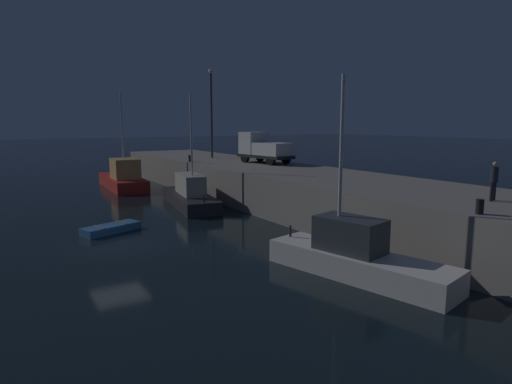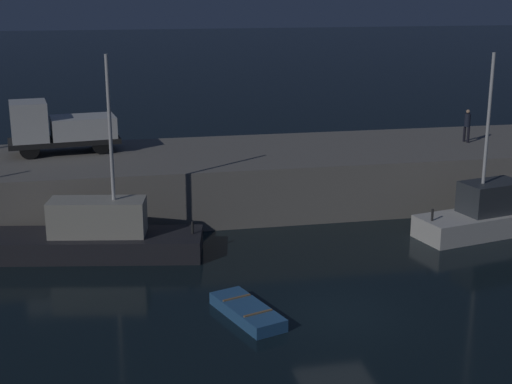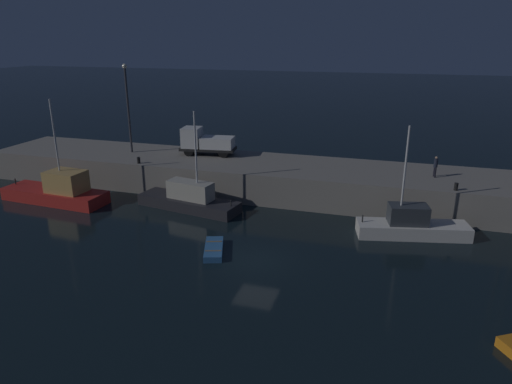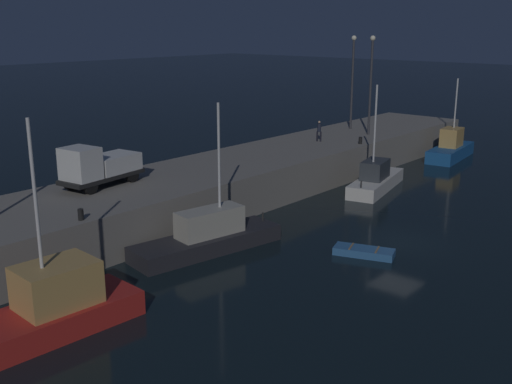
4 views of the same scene
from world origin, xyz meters
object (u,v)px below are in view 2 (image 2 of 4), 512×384
Objects in this scene: fishing_trawler_red at (95,236)px; dockworker at (467,124)px; fishing_boat_orange at (495,214)px; dinghy_orange_near at (247,311)px; utility_truck at (58,128)px.

fishing_trawler_red is 5.28× the size of dockworker.
fishing_trawler_red is 1.13× the size of fishing_boat_orange.
utility_truck is at bearing 114.43° from dinghy_orange_near.
fishing_trawler_red is at bearing -77.88° from utility_truck.
fishing_boat_orange is at bearing -104.49° from dockworker.
utility_truck is 3.19× the size of dockworker.
fishing_trawler_red reaches higher than fishing_boat_orange.
fishing_boat_orange is 13.61m from dinghy_orange_near.
dinghy_orange_near is 0.63× the size of utility_truck.
fishing_boat_orange is at bearing -22.64° from utility_truck.
fishing_trawler_red is 8.00m from utility_truck.
fishing_boat_orange is 4.68× the size of dockworker.
dinghy_orange_near is at bearing -54.56° from fishing_trawler_red.
dinghy_orange_near is 15.76m from utility_truck.
fishing_boat_orange is (16.85, -0.43, -0.01)m from fishing_trawler_red.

